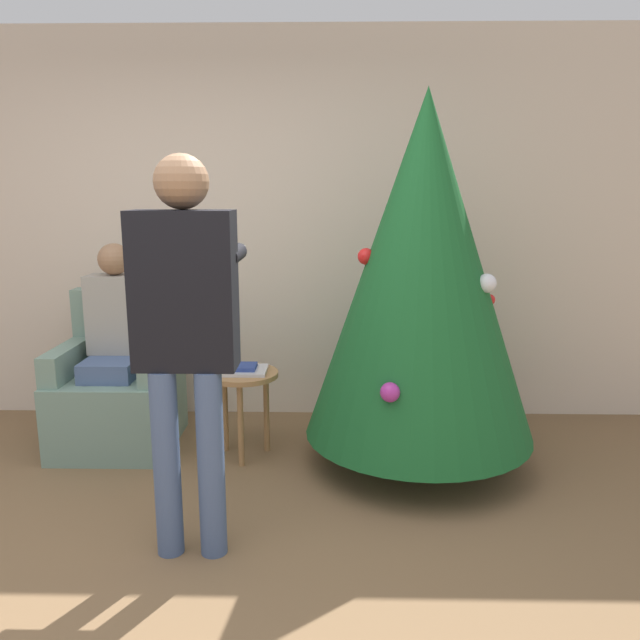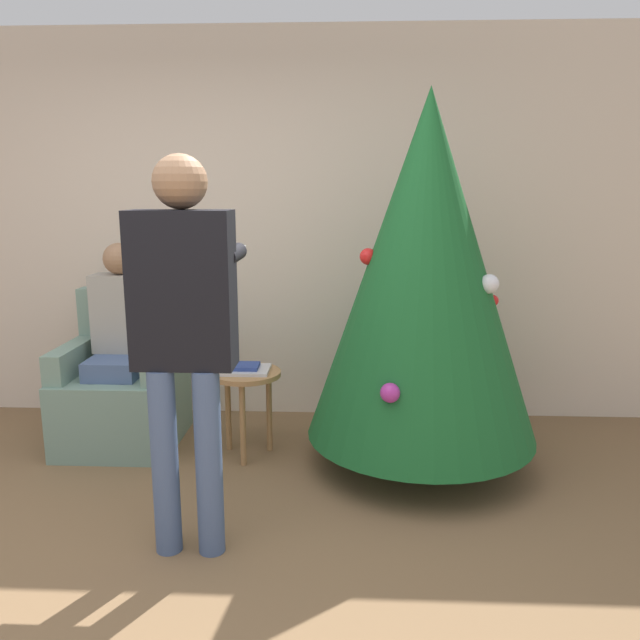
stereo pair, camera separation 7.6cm
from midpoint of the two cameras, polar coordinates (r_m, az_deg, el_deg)
The scene contains 9 objects.
ground_plane at distance 2.85m, azimuth -17.61°, elevation -23.49°, with size 14.00×14.00×0.00m, color brown.
wall_back at distance 4.51m, azimuth -9.64°, elevation 8.19°, with size 8.00×0.06×2.70m.
christmas_tree at distance 3.59m, azimuth 8.76°, elevation 4.65°, with size 1.33×1.33×2.17m.
armchair at distance 4.27m, azimuth -18.31°, elevation -6.26°, with size 0.71×0.73×0.98m.
person_seated at distance 4.15m, azimuth -18.77°, elevation -1.40°, with size 0.36×0.46×1.30m.
person_standing at distance 2.76m, azimuth -12.98°, elevation 0.03°, with size 0.45×0.57×1.77m.
side_stool at distance 3.85m, azimuth -7.59°, elevation -5.96°, with size 0.43×0.43×0.54m.
laptop at distance 3.82m, azimuth -7.63°, elevation -4.58°, with size 0.29×0.24×0.02m.
book at distance 3.82m, azimuth -7.64°, elevation -4.26°, with size 0.16×0.15×0.02m.
Camera 1 is at (0.80, -2.19, 1.63)m, focal length 35.00 mm.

